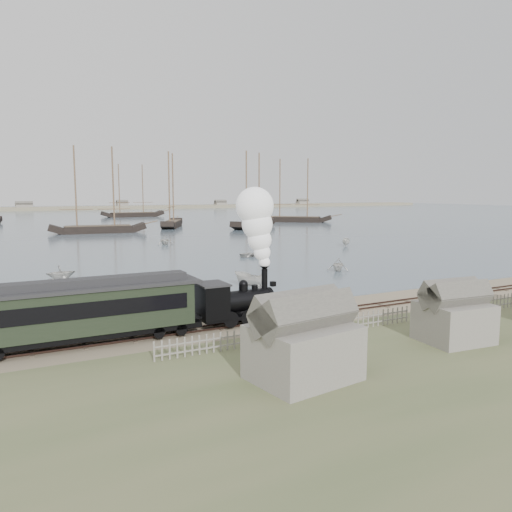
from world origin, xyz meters
name	(u,v)px	position (x,y,z in m)	size (l,w,h in m)	color
ground	(319,307)	(0.00, 0.00, 0.00)	(600.00, 600.00, 0.00)	gray
harbor_water	(64,217)	(0.00, 170.00, 0.03)	(600.00, 336.00, 0.06)	#475A65
rail_track	(333,311)	(0.00, -2.00, 0.04)	(120.00, 1.80, 0.16)	#36231D
picket_fence_west	(298,339)	(-6.50, -7.00, 0.00)	(19.00, 0.10, 1.20)	gray
picket_fence_east	(499,309)	(12.50, -7.50, 0.00)	(15.00, 0.10, 1.20)	gray
shed_left	(303,379)	(-10.00, -13.00, 0.00)	(5.00, 4.00, 4.10)	gray
shed_mid	(453,342)	(2.00, -12.00, 0.00)	(4.00, 3.50, 3.60)	gray
far_spit	(45,210)	(0.00, 250.00, 0.00)	(500.00, 20.00, 1.80)	tan
locomotive	(255,263)	(-7.00, -2.00, 4.37)	(7.61, 2.84, 9.48)	black
passenger_coach	(80,310)	(-19.17, -2.00, 2.30)	(15.05, 2.90, 3.65)	black
beached_dinghy	(47,332)	(-20.89, 0.56, 0.44)	(4.25, 3.04, 0.88)	beige
rowboat_0	(61,282)	(-18.00, 19.06, 0.49)	(4.16, 2.97, 0.86)	beige
rowboat_1	(61,272)	(-17.51, 23.39, 0.85)	(3.02, 2.60, 1.59)	beige
rowboat_2	(249,280)	(-1.30, 10.33, 0.78)	(3.72, 1.40, 1.43)	beige
rowboat_3	(252,254)	(9.60, 30.91, 0.44)	(3.65, 2.61, 0.76)	beige
rowboat_4	(338,264)	(12.70, 14.34, 0.85)	(3.00, 2.59, 1.58)	beige
rowboat_5	(346,242)	(30.97, 36.45, 0.72)	(3.42, 1.29, 1.32)	beige
rowboat_7	(165,240)	(3.42, 53.34, 0.91)	(3.24, 2.80, 1.71)	beige
schooner_2	(96,189)	(-2.52, 85.44, 10.06)	(21.48, 4.96, 20.00)	black
schooner_3	(171,190)	(18.57, 95.62, 10.06)	(17.53, 4.04, 20.00)	black
schooner_4	(254,190)	(37.04, 83.61, 10.06)	(19.47, 4.49, 20.00)	black
schooner_5	(295,190)	(60.63, 100.85, 10.06)	(22.89, 5.28, 20.00)	black
schooner_8	(132,190)	(23.15, 156.97, 10.06)	(23.36, 5.39, 20.00)	black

